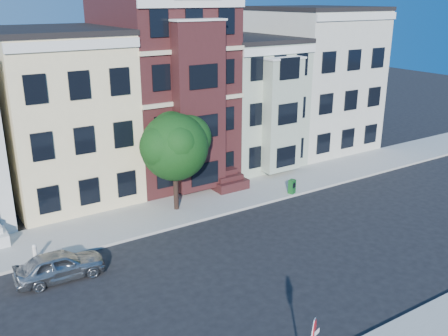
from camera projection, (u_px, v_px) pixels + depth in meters
ground at (299, 256)px, 24.32m from camera, size 120.00×120.00×0.00m
far_sidewalk at (213, 201)px, 30.64m from camera, size 60.00×4.00×0.15m
house_yellow at (60, 117)px, 30.60m from camera, size 7.00×9.00×10.00m
house_brown at (162, 90)px, 33.88m from camera, size 7.00×9.00×12.00m
house_green at (241, 101)px, 37.71m from camera, size 6.00×9.00×9.00m
house_cream at (311, 80)px, 40.98m from camera, size 8.00×9.00×11.00m
street_tree at (175, 151)px, 28.25m from camera, size 6.92×6.92×7.09m
parked_car at (60, 265)px, 22.19m from camera, size 3.97×1.76×1.33m
newspaper_box at (292, 186)px, 31.61m from camera, size 0.50×0.48×0.89m
fire_hydrant at (35, 254)px, 23.60m from camera, size 0.29×0.29×0.64m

